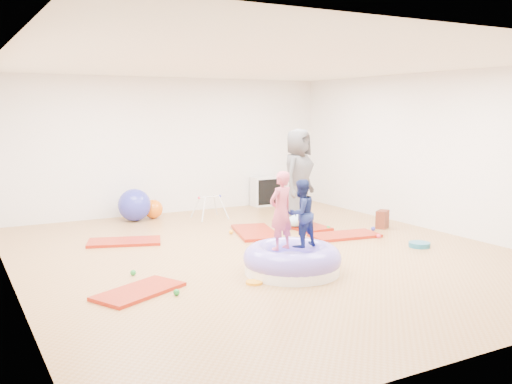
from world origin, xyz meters
TOP-DOWN VIEW (x-y plane):
  - room at (0.00, 0.00)m, footprint 7.01×8.01m
  - gym_mat_front_left at (-2.23, -0.89)m, footprint 1.20×0.96m
  - gym_mat_mid_left at (-1.66, 1.71)m, footprint 1.28×0.92m
  - gym_mat_center_back at (0.54, 1.31)m, footprint 0.96×1.40m
  - gym_mat_right at (1.76, 0.36)m, footprint 1.22×0.73m
  - gym_mat_rear_right at (1.59, 1.43)m, footprint 0.59×1.18m
  - inflatable_cushion at (-0.19, -1.04)m, footprint 1.30×1.30m
  - child_pink at (-0.35, -1.00)m, footprint 0.43×0.34m
  - child_navy at (-0.03, -0.99)m, footprint 0.50×0.42m
  - adult_caregiver at (1.53, 1.48)m, footprint 1.02×0.93m
  - infant at (1.39, 1.22)m, footprint 0.39×0.40m
  - ball_pit_balls at (0.50, 0.15)m, footprint 4.65×2.73m
  - exercise_ball_blue at (-0.95, 3.45)m, footprint 0.63×0.63m
  - exercise_ball_orange at (-0.55, 3.53)m, footprint 0.38×0.38m
  - infant_play_gym at (0.39, 2.90)m, footprint 0.60×0.57m
  - cube_shelf at (2.19, 3.79)m, footprint 0.66×0.32m
  - balance_disc at (2.33, -0.80)m, footprint 0.34×0.34m
  - backpack at (2.80, 0.60)m, footprint 0.33×0.30m
  - yellow_toy at (-0.86, -1.22)m, footprint 0.21×0.21m

SIDE VIEW (x-z plane):
  - yellow_toy at x=-0.86m, z-range 0.00..0.03m
  - gym_mat_front_left at x=-2.23m, z-range 0.00..0.04m
  - gym_mat_mid_left at x=-1.66m, z-range 0.00..0.05m
  - gym_mat_right at x=1.76m, z-range 0.00..0.05m
  - gym_mat_rear_right at x=1.59m, z-range 0.00..0.05m
  - gym_mat_center_back at x=0.54m, z-range 0.00..0.05m
  - balance_disc at x=2.33m, z-range 0.00..0.07m
  - ball_pit_balls at x=0.50m, z-range 0.00..0.08m
  - inflatable_cushion at x=-0.19m, z-range -0.05..0.36m
  - backpack at x=2.80m, z-range 0.00..0.33m
  - infant at x=1.39m, z-range 0.05..0.28m
  - exercise_ball_orange at x=-0.55m, z-range 0.00..0.38m
  - infant_play_gym at x=0.39m, z-range 0.08..0.54m
  - exercise_ball_blue at x=-0.95m, z-range 0.00..0.63m
  - cube_shelf at x=2.19m, z-range 0.00..0.66m
  - child_navy at x=-0.03m, z-range 0.38..1.28m
  - child_pink at x=-0.35m, z-range 0.38..1.41m
  - adult_caregiver at x=1.53m, z-range 0.05..1.80m
  - room at x=0.00m, z-range 0.00..2.80m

